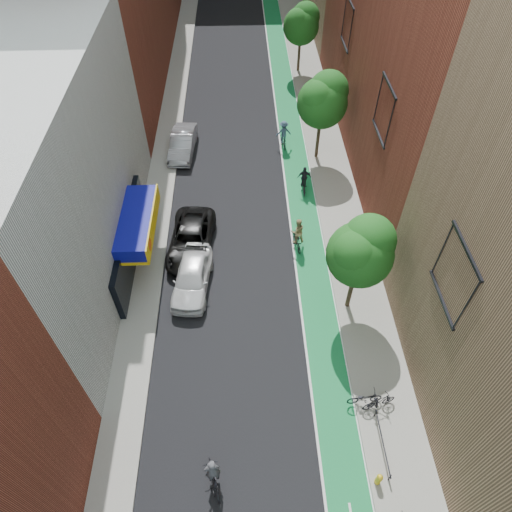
{
  "coord_description": "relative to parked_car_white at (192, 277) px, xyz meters",
  "views": [
    {
      "loc": [
        -0.09,
        -4.84,
        21.12
      ],
      "look_at": [
        0.57,
        12.68,
        1.5
      ],
      "focal_mm": 32.0,
      "sensor_mm": 36.0,
      "label": 1
    }
  ],
  "objects": [
    {
      "name": "tree_mid",
      "position": [
        8.78,
        12.21,
        4.06
      ],
      "size": [
        3.55,
        3.53,
        6.74
      ],
      "color": "#332619",
      "rests_on": "ground"
    },
    {
      "name": "cyclist_lead",
      "position": [
        1.47,
        -10.77,
        -0.08
      ],
      "size": [
        1.12,
        1.99,
        2.24
      ],
      "rotation": [
        0.0,
        0.0,
        3.4
      ],
      "color": "black",
      "rests_on": "ground"
    },
    {
      "name": "bike_lane",
      "position": [
        7.14,
        14.19,
        -0.83
      ],
      "size": [
        2.0,
        68.0,
        0.01
      ],
      "primitive_type": "cube",
      "color": "#14743C",
      "rests_on": "ground"
    },
    {
      "name": "parked_bike_near",
      "position": [
        8.54,
        -7.52,
        -0.24
      ],
      "size": [
        1.73,
        0.71,
        0.89
      ],
      "primitive_type": "imported",
      "rotation": [
        0.0,
        0.0,
        1.64
      ],
      "color": "black",
      "rests_on": "sidewalk_right"
    },
    {
      "name": "tree_far",
      "position": [
        8.78,
        26.21,
        3.67
      ],
      "size": [
        3.3,
        3.25,
        6.21
      ],
      "color": "#332619",
      "rests_on": "ground"
    },
    {
      "name": "sidewalk_left",
      "position": [
        -2.86,
        14.19,
        -0.76
      ],
      "size": [
        2.0,
        68.0,
        0.15
      ],
      "primitive_type": "cube",
      "color": "gray",
      "rests_on": "ground"
    },
    {
      "name": "building_left_white",
      "position": [
        -7.86,
        2.19,
        5.17
      ],
      "size": [
        8.0,
        20.0,
        12.0
      ],
      "primitive_type": "cube",
      "color": "silver",
      "rests_on": "ground"
    },
    {
      "name": "parked_car_black",
      "position": [
        -0.24,
        3.02,
        -0.06
      ],
      "size": [
        3.02,
        5.78,
        1.55
      ],
      "primitive_type": "imported",
      "rotation": [
        0.0,
        0.0,
        -0.08
      ],
      "color": "black",
      "rests_on": "ground"
    },
    {
      "name": "parked_car_white",
      "position": [
        0.0,
        0.0,
        0.0
      ],
      "size": [
        2.45,
        5.06,
        1.67
      ],
      "primitive_type": "imported",
      "rotation": [
        0.0,
        0.0,
        -0.1
      ],
      "color": "silver",
      "rests_on": "ground"
    },
    {
      "name": "cyclist_lane_near",
      "position": [
        6.34,
        2.99,
        0.1
      ],
      "size": [
        1.0,
        1.84,
        2.19
      ],
      "rotation": [
        0.0,
        0.0,
        3.32
      ],
      "color": "black",
      "rests_on": "ground"
    },
    {
      "name": "parked_bike_mid",
      "position": [
        9.16,
        -7.75,
        -0.18
      ],
      "size": [
        1.75,
        0.9,
        1.01
      ],
      "primitive_type": "imported",
      "rotation": [
        0.0,
        0.0,
        1.84
      ],
      "color": "black",
      "rests_on": "sidewalk_right"
    },
    {
      "name": "tree_near",
      "position": [
        8.78,
        -1.79,
        3.82
      ],
      "size": [
        3.4,
        3.36,
        6.42
      ],
      "color": "#332619",
      "rests_on": "ground"
    },
    {
      "name": "cyclist_lane_far",
      "position": [
        6.34,
        13.83,
        0.2
      ],
      "size": [
        1.28,
        1.54,
        2.17
      ],
      "rotation": [
        0.0,
        0.0,
        3.33
      ],
      "color": "black",
      "rests_on": "ground"
    },
    {
      "name": "parked_car_silver",
      "position": [
        -1.46,
        13.32,
        -0.03
      ],
      "size": [
        2.05,
        4.96,
        1.6
      ],
      "primitive_type": "imported",
      "rotation": [
        0.0,
        0.0,
        -0.08
      ],
      "color": "#919499",
      "rests_on": "ground"
    },
    {
      "name": "fire_hydrant",
      "position": [
        8.44,
        -11.09,
        -0.27
      ],
      "size": [
        0.27,
        0.27,
        0.77
      ],
      "color": "gold",
      "rests_on": "sidewalk_right"
    },
    {
      "name": "cyclist_lane_mid",
      "position": [
        7.36,
        8.35,
        -0.09
      ],
      "size": [
        0.96,
        1.68,
        1.97
      ],
      "rotation": [
        0.0,
        0.0,
        3.11
      ],
      "color": "black",
      "rests_on": "ground"
    },
    {
      "name": "sidewalk_right",
      "position": [
        9.64,
        14.19,
        -0.76
      ],
      "size": [
        3.0,
        68.0,
        0.15
      ],
      "primitive_type": "cube",
      "color": "gray",
      "rests_on": "ground"
    },
    {
      "name": "ground",
      "position": [
        3.14,
        -11.81,
        -0.83
      ],
      "size": [
        160.0,
        160.0,
        0.0
      ],
      "primitive_type": "plane",
      "color": "black",
      "rests_on": "ground"
    }
  ]
}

